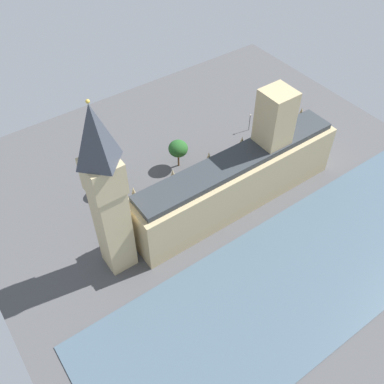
% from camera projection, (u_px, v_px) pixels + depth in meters
% --- Properties ---
extents(ground_plane, '(133.45, 133.45, 0.00)m').
position_uv_depth(ground_plane, '(230.00, 198.00, 127.21)').
color(ground_plane, '#4C4C4F').
extents(river_thames, '(36.44, 120.11, 0.25)m').
position_uv_depth(river_thames, '(307.00, 271.00, 109.66)').
color(river_thames, '#475B6B').
rests_on(river_thames, ground).
extents(parliament_building, '(11.81, 63.45, 33.10)m').
position_uv_depth(parliament_building, '(241.00, 176.00, 119.76)').
color(parliament_building, tan).
rests_on(parliament_building, ground).
extents(clock_tower, '(7.76, 7.76, 49.01)m').
position_uv_depth(clock_tower, '(106.00, 192.00, 93.80)').
color(clock_tower, tan).
rests_on(clock_tower, ground).
extents(car_blue_leading, '(1.98, 4.34, 1.74)m').
position_uv_depth(car_blue_leading, '(258.00, 149.00, 140.98)').
color(car_blue_leading, navy).
rests_on(car_blue_leading, ground).
extents(double_decker_bus_opposite_hall, '(2.79, 10.54, 4.75)m').
position_uv_depth(double_decker_bus_opposite_hall, '(229.00, 158.00, 135.42)').
color(double_decker_bus_opposite_hall, '#B20C0F').
rests_on(double_decker_bus_opposite_hall, ground).
extents(car_yellow_cab_kerbside, '(1.84, 4.81, 1.74)m').
position_uv_depth(car_yellow_cab_kerbside, '(201.00, 181.00, 130.90)').
color(car_yellow_cab_kerbside, gold).
rests_on(car_yellow_cab_kerbside, ground).
extents(car_silver_near_tower, '(2.08, 4.79, 1.74)m').
position_uv_depth(car_silver_near_tower, '(183.00, 184.00, 129.95)').
color(car_silver_near_tower, '#B7B7BC').
rests_on(car_silver_near_tower, ground).
extents(double_decker_bus_under_trees, '(2.65, 10.50, 4.75)m').
position_uv_depth(double_decker_bus_under_trees, '(142.00, 203.00, 122.19)').
color(double_decker_bus_under_trees, red).
rests_on(double_decker_bus_under_trees, ground).
extents(pedestrian_trailing, '(0.61, 0.52, 1.57)m').
position_uv_depth(pedestrian_trailing, '(183.00, 204.00, 124.70)').
color(pedestrian_trailing, '#336B60').
rests_on(pedestrian_trailing, ground).
extents(plane_tree_corner, '(5.33, 5.33, 9.39)m').
position_uv_depth(plane_tree_corner, '(113.00, 173.00, 124.45)').
color(plane_tree_corner, brown).
rests_on(plane_tree_corner, ground).
extents(plane_tree_midblock, '(5.97, 5.97, 9.47)m').
position_uv_depth(plane_tree_midblock, '(178.00, 149.00, 132.00)').
color(plane_tree_midblock, brown).
rests_on(plane_tree_midblock, ground).
extents(street_lamp_by_river_gate, '(0.56, 0.56, 6.52)m').
position_uv_depth(street_lamp_by_river_gate, '(250.00, 119.00, 146.16)').
color(street_lamp_by_river_gate, black).
rests_on(street_lamp_by_river_gate, ground).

